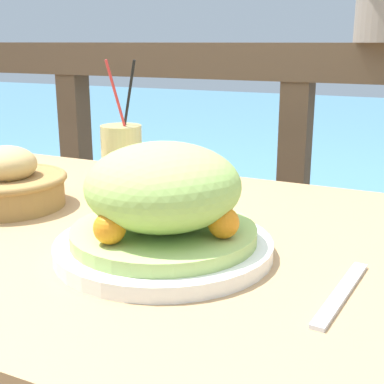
{
  "coord_description": "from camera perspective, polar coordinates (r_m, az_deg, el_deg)",
  "views": [
    {
      "loc": [
        0.34,
        -0.66,
        1.02
      ],
      "look_at": [
        0.01,
        0.03,
        0.8
      ],
      "focal_mm": 50.0,
      "sensor_mm": 36.0,
      "label": 1
    }
  ],
  "objects": [
    {
      "name": "bread_basket",
      "position": [
        0.96,
        -19.25,
        0.82
      ],
      "size": [
        0.2,
        0.2,
        0.11
      ],
      "color": "olive",
      "rests_on": "patio_table"
    },
    {
      "name": "salad_plate",
      "position": [
        0.7,
        -3.06,
        -1.64
      ],
      "size": [
        0.29,
        0.29,
        0.15
      ],
      "color": "white",
      "rests_on": "patio_table"
    },
    {
      "name": "knife",
      "position": [
        0.63,
        15.66,
        -10.33
      ],
      "size": [
        0.03,
        0.18,
        0.0
      ],
      "color": "silver",
      "rests_on": "patio_table"
    },
    {
      "name": "patio_table",
      "position": [
        0.83,
        -1.42,
        -11.04
      ],
      "size": [
        1.25,
        0.74,
        0.74
      ],
      "color": "tan",
      "rests_on": "ground_plane"
    },
    {
      "name": "drink_glass",
      "position": [
        0.99,
        -7.47,
        3.46
      ],
      "size": [
        0.08,
        0.08,
        0.25
      ],
      "color": "#DBCC7F",
      "rests_on": "patio_table"
    },
    {
      "name": "railing_fence",
      "position": [
        1.38,
        10.8,
        2.28
      ],
      "size": [
        2.8,
        0.08,
        1.01
      ],
      "color": "brown",
      "rests_on": "ground_plane"
    }
  ]
}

